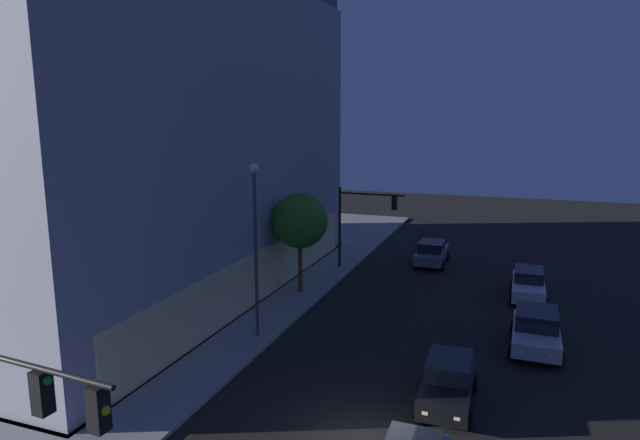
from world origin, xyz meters
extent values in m
cube|color=#4C4C51|center=(11.54, 20.89, 0.07)|extent=(29.07, 23.30, 0.15)
cube|color=#FDE89E|center=(11.54, 9.64, 1.57)|extent=(25.81, 0.60, 2.85)
cube|color=#9C9FAB|center=(11.54, 20.89, 9.19)|extent=(28.67, 22.90, 18.09)
cylinder|color=black|center=(-7.67, 4.90, 5.51)|extent=(0.42, 4.19, 0.12)
cube|color=black|center=(-7.68, 4.69, 5.01)|extent=(0.34, 0.34, 0.90)
sphere|color=green|center=(-7.70, 4.51, 5.29)|extent=(0.18, 0.18, 0.18)
cube|color=black|center=(-7.79, 3.22, 5.01)|extent=(0.34, 0.34, 0.90)
sphere|color=yellow|center=(-7.80, 3.05, 5.01)|extent=(0.18, 0.18, 0.18)
cylinder|color=black|center=(19.44, 7.36, 2.95)|extent=(0.18, 0.18, 5.59)
cylinder|color=black|center=(19.41, 5.15, 5.35)|extent=(0.18, 4.43, 0.12)
cube|color=black|center=(19.39, 3.60, 4.85)|extent=(0.32, 0.32, 0.90)
sphere|color=yellow|center=(19.39, 3.42, 5.13)|extent=(0.18, 0.18, 0.18)
cylinder|color=#434343|center=(6.73, 7.33, 4.04)|extent=(0.16, 0.16, 7.78)
sphere|color=#F9EFC6|center=(6.73, 7.33, 8.08)|extent=(0.44, 0.44, 0.44)
cylinder|color=brown|center=(13.52, 7.89, 1.64)|extent=(0.24, 0.24, 2.98)
sphere|color=#2F7420|center=(13.52, 7.89, 4.44)|extent=(3.26, 3.26, 3.26)
cube|color=black|center=(3.66, -1.89, 0.68)|extent=(4.22, 1.79, 0.72)
cube|color=black|center=(3.98, -1.89, 1.35)|extent=(2.16, 1.59, 0.62)
cube|color=#F9F4CC|center=(1.63, -2.44, 0.68)|extent=(0.12, 0.20, 0.12)
cube|color=#F9F4CC|center=(1.61, -1.41, 0.68)|extent=(0.12, 0.20, 0.12)
cylinder|color=black|center=(2.38, -2.78, 0.32)|extent=(0.64, 0.25, 0.63)
cylinder|color=black|center=(2.35, -1.05, 0.32)|extent=(0.64, 0.25, 0.63)
cylinder|color=black|center=(4.98, -2.74, 0.32)|extent=(0.64, 0.25, 0.63)
cylinder|color=black|center=(4.95, -1.01, 0.32)|extent=(0.64, 0.25, 0.63)
cube|color=#B7BABF|center=(9.88, -5.05, 0.68)|extent=(4.46, 2.06, 0.67)
cube|color=black|center=(10.21, -5.05, 1.37)|extent=(2.37, 1.83, 0.71)
cube|color=#F9F4CC|center=(7.71, -5.61, 0.68)|extent=(0.12, 0.20, 0.12)
cube|color=#F9F4CC|center=(7.72, -4.42, 0.68)|extent=(0.12, 0.20, 0.12)
cylinder|color=black|center=(8.49, -6.02, 0.35)|extent=(0.71, 0.25, 0.70)
cylinder|color=black|center=(8.52, -4.03, 0.35)|extent=(0.71, 0.25, 0.70)
cylinder|color=black|center=(11.24, -6.06, 0.35)|extent=(0.71, 0.25, 0.70)
cylinder|color=black|center=(11.27, -4.07, 0.35)|extent=(0.71, 0.25, 0.70)
cube|color=silver|center=(17.22, -4.84, 0.69)|extent=(4.52, 1.74, 0.72)
cube|color=black|center=(17.56, -4.84, 1.36)|extent=(2.29, 1.57, 0.63)
cube|color=#F9F4CC|center=(15.01, -5.35, 0.69)|extent=(0.12, 0.20, 0.12)
cube|color=#F9F4CC|center=(15.01, -4.31, 0.69)|extent=(0.12, 0.20, 0.12)
cylinder|color=black|center=(15.81, -5.70, 0.32)|extent=(0.65, 0.24, 0.65)
cylinder|color=black|center=(15.82, -3.97, 0.32)|extent=(0.65, 0.24, 0.65)
cylinder|color=black|center=(18.62, -5.71, 0.32)|extent=(0.65, 0.24, 0.65)
cylinder|color=black|center=(18.62, -3.97, 0.32)|extent=(0.65, 0.24, 0.65)
cube|color=slate|center=(23.05, 1.54, 0.67)|extent=(4.69, 1.88, 0.70)
cube|color=black|center=(22.69, 1.54, 1.36)|extent=(2.22, 1.69, 0.68)
cube|color=#F9F4CC|center=(25.33, 2.11, 0.67)|extent=(0.12, 0.20, 0.12)
cube|color=#F9F4CC|center=(25.34, 0.99, 0.67)|extent=(0.12, 0.20, 0.12)
cylinder|color=black|center=(24.49, 2.48, 0.32)|extent=(0.64, 0.24, 0.64)
cylinder|color=black|center=(24.50, 0.61, 0.32)|extent=(0.64, 0.24, 0.64)
cylinder|color=black|center=(21.59, 2.47, 0.32)|extent=(0.64, 0.24, 0.64)
cylinder|color=black|center=(21.60, 0.60, 0.32)|extent=(0.64, 0.24, 0.64)
camera|label=1|loc=(-14.90, -3.71, 10.25)|focal=30.16mm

